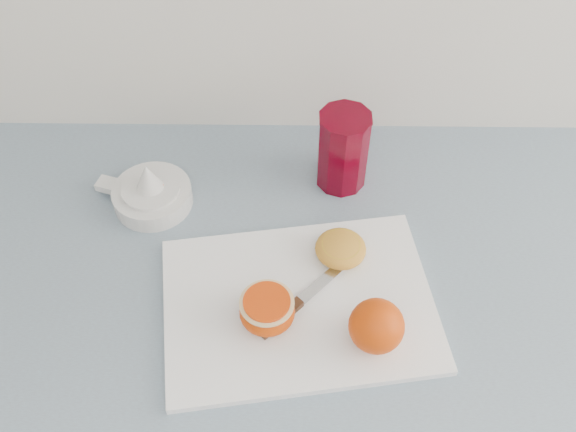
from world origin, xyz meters
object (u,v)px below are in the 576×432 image
Objects in this scene: counter at (305,387)px; half_orange at (267,310)px; citrus_juicer at (151,193)px; cutting_board at (299,304)px; red_tumbler at (343,152)px.

half_orange is (-0.06, -0.11, 0.48)m from counter.
citrus_juicer is (-0.26, 0.11, 0.47)m from counter.
counter is 14.28× the size of citrus_juicer.
half_orange reaches higher than cutting_board.
red_tumbler is (0.11, 0.28, 0.03)m from half_orange.
counter is 0.50m from half_orange.
counter is 16.51× the size of red_tumbler.
red_tumbler reaches higher than citrus_juicer.
half_orange is at bearing -118.75° from counter.
half_orange is at bearing -49.09° from citrus_juicer.
citrus_juicer reaches higher than half_orange.
half_orange is 0.30m from citrus_juicer.
half_orange is 0.48× the size of citrus_juicer.
counter is 0.46m from cutting_board.
citrus_juicer is at bearing 130.91° from half_orange.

